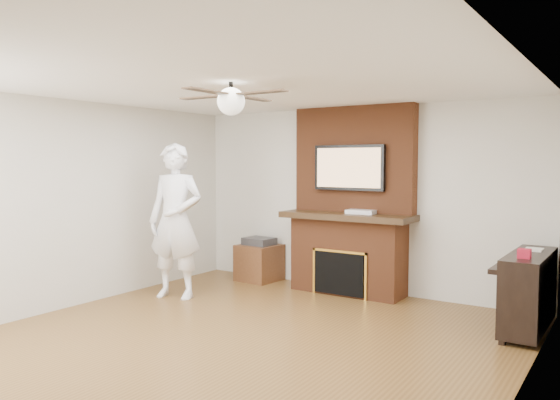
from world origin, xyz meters
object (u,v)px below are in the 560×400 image
Objects in this scene: fireplace at (350,219)px; person at (176,221)px; side_table at (259,261)px; piano at (528,290)px.

person is (-1.76, -1.49, 0.00)m from fireplace.
side_table is (0.31, 1.43, -0.70)m from person.
fireplace reaches higher than person.
piano reaches higher than side_table.
fireplace is at bearing 167.36° from piano.
fireplace is 2.43m from piano.
person is 3.13× the size of side_table.
fireplace is 2.31m from person.
side_table is at bearing -177.35° from fireplace.
fireplace is 1.61m from side_table.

